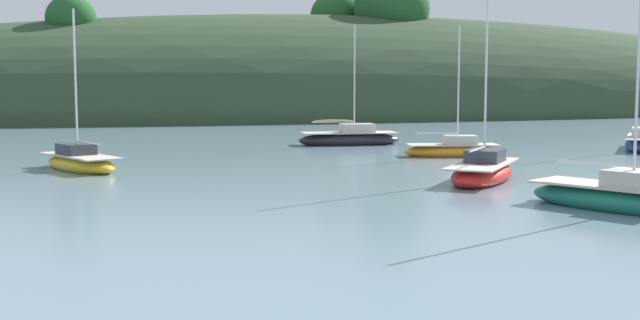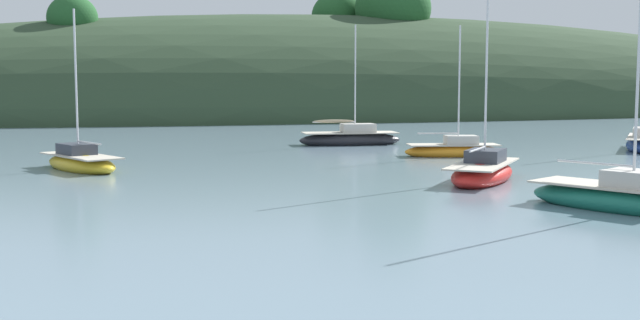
{
  "view_description": "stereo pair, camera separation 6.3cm",
  "coord_description": "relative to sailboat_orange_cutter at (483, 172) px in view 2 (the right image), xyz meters",
  "views": [
    {
      "loc": [
        -8.37,
        -5.79,
        3.94
      ],
      "look_at": [
        0.0,
        20.0,
        1.2
      ],
      "focal_mm": 43.86,
      "sensor_mm": 36.0,
      "label": 1
    },
    {
      "loc": [
        -8.31,
        -5.8,
        3.94
      ],
      "look_at": [
        0.0,
        20.0,
        1.2
      ],
      "focal_mm": 43.86,
      "sensor_mm": 36.0,
      "label": 2
    }
  ],
  "objects": [
    {
      "name": "sailboat_cream_ketch",
      "position": [
        3.77,
        9.67,
        -0.04
      ],
      "size": [
        5.44,
        2.99,
        7.02
      ],
      "color": "orange",
      "rests_on": "ground"
    },
    {
      "name": "sailboat_red_portside",
      "position": [
        0.62,
        -7.54,
        0.0
      ],
      "size": [
        4.51,
        6.37,
        8.03
      ],
      "color": "#196B56",
      "rests_on": "ground"
    },
    {
      "name": "sailboat_yellow_far",
      "position": [
        -15.11,
        9.0,
        -0.02
      ],
      "size": [
        3.91,
        5.82,
        7.32
      ],
      "color": "gold",
      "rests_on": "ground"
    },
    {
      "name": "far_shoreline_hill",
      "position": [
        17.74,
        58.93,
        -0.29
      ],
      "size": [
        150.0,
        36.0,
        27.61
      ],
      "color": "#2D422B",
      "rests_on": "ground"
    },
    {
      "name": "sailboat_grey_yawl",
      "position": [
        1.15,
        18.4,
        0.02
      ],
      "size": [
        6.62,
        2.96,
        7.64
      ],
      "color": "#232328",
      "rests_on": "ground"
    },
    {
      "name": "sailboat_orange_cutter",
      "position": [
        0.0,
        0.0,
        0.0
      ],
      "size": [
        5.51,
        5.79,
        8.37
      ],
      "color": "red",
      "rests_on": "ground"
    }
  ]
}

